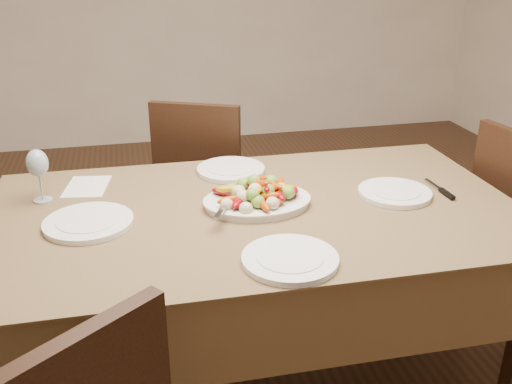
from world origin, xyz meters
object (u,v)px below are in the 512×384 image
object	(u,v)px
dining_table	(256,300)
serving_platter	(257,203)
wine_glass	(39,174)
plate_right	(395,193)
plate_near	(290,259)
plate_far	(231,170)
chair_far	(209,186)
plate_left	(89,223)

from	to	relation	value
dining_table	serving_platter	xyz separation A→B (m)	(0.01, 0.02, 0.39)
dining_table	wine_glass	xyz separation A→B (m)	(-0.73, 0.23, 0.48)
plate_right	plate_near	distance (m)	0.63
dining_table	plate_near	distance (m)	0.54
dining_table	plate_right	bearing A→B (deg)	-0.38
serving_platter	plate_far	distance (m)	0.35
chair_far	plate_right	distance (m)	1.11
serving_platter	plate_near	distance (m)	0.40
plate_near	serving_platter	bearing A→B (deg)	90.58
dining_table	plate_near	bearing A→B (deg)	-88.14
plate_right	wine_glass	distance (m)	1.27
plate_far	plate_near	world-z (taller)	same
plate_far	plate_near	bearing A→B (deg)	-87.50
plate_right	plate_far	distance (m)	0.65
chair_far	plate_near	world-z (taller)	chair_far
dining_table	plate_left	size ratio (longest dim) A/B	6.34
chair_far	plate_near	xyz separation A→B (m)	(0.05, -1.29, 0.29)
serving_platter	chair_far	bearing A→B (deg)	92.71
chair_far	plate_far	xyz separation A→B (m)	(0.01, -0.55, 0.29)
wine_glass	chair_far	bearing A→B (deg)	44.32
chair_far	plate_near	distance (m)	1.32
dining_table	serving_platter	size ratio (longest dim) A/B	5.02
plate_left	plate_far	world-z (taller)	same
dining_table	serving_platter	bearing A→B (deg)	64.21
dining_table	wine_glass	world-z (taller)	wine_glass
serving_platter	plate_left	world-z (taller)	serving_platter
chair_far	plate_left	bearing A→B (deg)	84.97
plate_left	plate_far	xyz separation A→B (m)	(0.54, 0.36, 0.00)
chair_far	wine_glass	distance (m)	1.04
dining_table	plate_right	size ratio (longest dim) A/B	6.95
serving_platter	plate_far	xyz separation A→B (m)	(-0.03, 0.35, -0.00)
dining_table	plate_far	bearing A→B (deg)	93.16
plate_near	chair_far	bearing A→B (deg)	92.06
plate_far	plate_left	bearing A→B (deg)	-146.03
plate_left	plate_near	xyz separation A→B (m)	(0.57, -0.38, 0.00)
plate_right	wine_glass	xyz separation A→B (m)	(-1.25, 0.24, 0.09)
chair_far	plate_far	bearing A→B (deg)	116.41
chair_far	dining_table	bearing A→B (deg)	117.09
plate_left	plate_far	bearing A→B (deg)	33.97
chair_far	serving_platter	size ratio (longest dim) A/B	2.59
plate_right	serving_platter	bearing A→B (deg)	177.69
plate_left	serving_platter	bearing A→B (deg)	1.98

